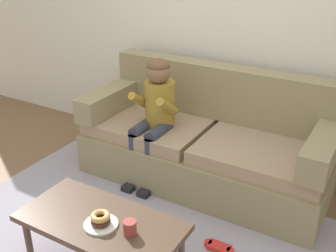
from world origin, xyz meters
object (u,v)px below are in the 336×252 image
at_px(couch, 207,144).
at_px(donut, 101,221).
at_px(coffee_table, 101,226).
at_px(toy_controller, 219,248).
at_px(person_child, 155,110).
at_px(mug, 130,228).

height_order(couch, donut, couch).
distance_m(couch, donut, 1.43).
height_order(coffee_table, toy_controller, coffee_table).
height_order(person_child, donut, person_child).
xyz_separation_m(coffee_table, donut, (0.04, -0.04, 0.08)).
relative_size(mug, toy_controller, 0.40).
distance_m(couch, mug, 1.41).
relative_size(donut, toy_controller, 0.53).
distance_m(person_child, mug, 1.33).
bearing_deg(couch, mug, -83.43).
xyz_separation_m(person_child, mug, (0.56, -1.19, -0.20)).
bearing_deg(mug, couch, 96.57).
bearing_deg(person_child, couch, 27.81).
bearing_deg(person_child, mug, -64.61).
distance_m(coffee_table, person_child, 1.25).
xyz_separation_m(couch, mug, (0.16, -1.40, 0.12)).
height_order(donut, mug, mug).
relative_size(coffee_table, person_child, 0.95).
bearing_deg(coffee_table, person_child, 105.76).
distance_m(donut, mug, 0.20).
height_order(coffee_table, person_child, person_child).
bearing_deg(mug, toy_controller, 59.72).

